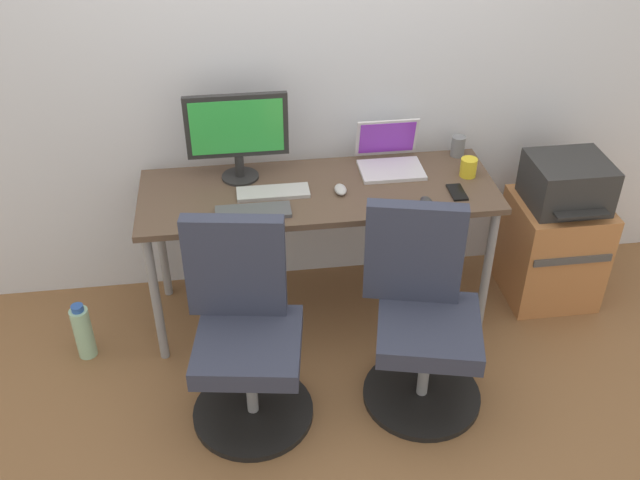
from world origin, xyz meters
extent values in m
plane|color=brown|center=(0.00, 0.00, 0.00)|extent=(5.28, 5.28, 0.00)
cube|color=silver|center=(0.00, 0.38, 1.30)|extent=(4.40, 0.04, 2.60)
cube|color=brown|center=(0.00, 0.00, 0.73)|extent=(1.70, 0.60, 0.03)
cylinder|color=gray|center=(-0.80, -0.25, 0.36)|extent=(0.04, 0.04, 0.72)
cylinder|color=gray|center=(0.80, -0.25, 0.36)|extent=(0.04, 0.04, 0.72)
cylinder|color=gray|center=(-0.80, 0.25, 0.36)|extent=(0.04, 0.04, 0.72)
cylinder|color=gray|center=(0.80, 0.25, 0.36)|extent=(0.04, 0.04, 0.72)
cylinder|color=black|center=(-0.39, -0.68, 0.01)|extent=(0.54, 0.54, 0.03)
cylinder|color=gray|center=(-0.39, -0.68, 0.20)|extent=(0.05, 0.05, 0.34)
cube|color=#33384C|center=(-0.39, -0.68, 0.41)|extent=(0.50, 0.50, 0.09)
cube|color=#33384C|center=(-0.42, -0.50, 0.70)|extent=(0.43, 0.13, 0.48)
cylinder|color=black|center=(0.39, -0.68, 0.01)|extent=(0.54, 0.54, 0.03)
cylinder|color=gray|center=(0.39, -0.68, 0.20)|extent=(0.05, 0.05, 0.34)
cube|color=#33384C|center=(0.39, -0.68, 0.41)|extent=(0.53, 0.53, 0.09)
cube|color=#33384C|center=(0.34, -0.50, 0.70)|extent=(0.42, 0.17, 0.48)
cube|color=#B77542|center=(1.24, -0.01, 0.29)|extent=(0.45, 0.43, 0.57)
cube|color=#4C4C4C|center=(1.24, -0.23, 0.37)|extent=(0.41, 0.01, 0.04)
cube|color=#2D2D2D|center=(1.24, -0.01, 0.69)|extent=(0.38, 0.34, 0.24)
cube|color=#262626|center=(1.24, -0.21, 0.63)|extent=(0.27, 0.06, 0.01)
cylinder|color=#A5D8B2|center=(-1.18, -0.18, 0.14)|extent=(0.09, 0.09, 0.28)
cylinder|color=#2D59B2|center=(-1.18, -0.18, 0.30)|extent=(0.06, 0.06, 0.03)
cylinder|color=#262626|center=(-0.36, 0.16, 0.75)|extent=(0.18, 0.18, 0.01)
cylinder|color=#262626|center=(-0.36, 0.16, 0.81)|extent=(0.04, 0.04, 0.11)
cube|color=#262626|center=(-0.36, 0.16, 1.02)|extent=(0.48, 0.03, 0.31)
cube|color=green|center=(-0.36, 0.14, 1.02)|extent=(0.43, 0.00, 0.26)
cube|color=silver|center=(0.38, 0.12, 0.76)|extent=(0.31, 0.22, 0.02)
cube|color=silver|center=(0.38, 0.25, 0.87)|extent=(0.31, 0.06, 0.21)
cube|color=purple|center=(0.38, 0.24, 0.87)|extent=(0.28, 0.04, 0.17)
cube|color=#515156|center=(-0.32, -0.17, 0.76)|extent=(0.34, 0.12, 0.02)
cube|color=#B7B7B7|center=(-0.22, -0.02, 0.76)|extent=(0.34, 0.12, 0.02)
ellipsoid|color=#2D2D2D|center=(0.47, -0.21, 0.76)|extent=(0.06, 0.10, 0.03)
ellipsoid|color=#B7B7B7|center=(0.10, -0.05, 0.76)|extent=(0.06, 0.10, 0.03)
cylinder|color=yellow|center=(0.74, 0.03, 0.79)|extent=(0.08, 0.08, 0.09)
cylinder|color=slate|center=(0.75, 0.24, 0.80)|extent=(0.07, 0.07, 0.10)
cube|color=black|center=(0.64, -0.13, 0.75)|extent=(0.07, 0.14, 0.01)
camera|label=1|loc=(-0.39, -2.92, 2.51)|focal=40.55mm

